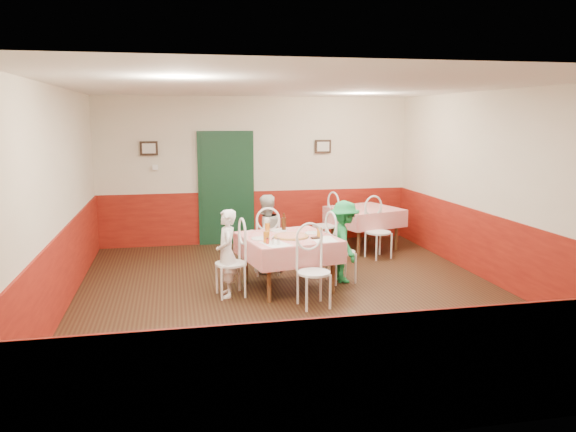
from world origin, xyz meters
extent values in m
plane|color=black|center=(0.00, 0.00, 0.00)|extent=(7.00, 7.00, 0.00)
plane|color=white|center=(0.00, 0.00, 2.80)|extent=(7.00, 7.00, 0.00)
cube|color=beige|center=(0.00, 3.50, 1.40)|extent=(6.00, 0.10, 2.80)
cube|color=beige|center=(0.00, -3.50, 1.40)|extent=(6.00, 0.10, 2.80)
cube|color=beige|center=(-3.00, 0.00, 1.40)|extent=(0.10, 7.00, 2.80)
cube|color=beige|center=(3.00, 0.00, 1.40)|extent=(0.10, 7.00, 2.80)
cube|color=maroon|center=(0.00, 3.48, 0.50)|extent=(6.00, 0.03, 1.00)
cube|color=maroon|center=(0.00, -3.48, 0.50)|extent=(6.00, 0.03, 1.00)
cube|color=maroon|center=(-2.98, 0.00, 0.50)|extent=(0.03, 7.00, 1.00)
cube|color=maroon|center=(2.98, 0.00, 0.50)|extent=(0.03, 7.00, 1.00)
cube|color=black|center=(-0.60, 3.45, 1.05)|extent=(0.96, 0.06, 2.10)
cube|color=black|center=(-2.00, 3.45, 1.85)|extent=(0.32, 0.03, 0.26)
cube|color=black|center=(1.30, 3.45, 1.85)|extent=(0.32, 0.03, 0.26)
cube|color=white|center=(-1.90, 3.45, 1.50)|extent=(0.10, 0.03, 0.10)
cube|color=red|center=(-0.03, 0.38, 0.38)|extent=(1.44, 1.44, 0.77)
cube|color=red|center=(1.86, 2.55, 0.38)|extent=(1.39, 1.39, 0.77)
cylinder|color=#B74723|center=(0.00, 0.31, 0.78)|extent=(0.56, 0.56, 0.03)
cylinder|color=white|center=(-0.45, 0.28, 0.77)|extent=(0.29, 0.29, 0.01)
cylinder|color=white|center=(0.37, 0.49, 0.77)|extent=(0.29, 0.29, 0.01)
cylinder|color=white|center=(-0.09, 0.78, 0.77)|extent=(0.29, 0.29, 0.01)
cylinder|color=#BF7219|center=(-0.40, 0.04, 0.84)|extent=(0.10, 0.10, 0.15)
cylinder|color=#BF7219|center=(0.39, 0.26, 0.82)|extent=(0.08, 0.08, 0.13)
cylinder|color=#BF7219|center=(-0.26, 0.75, 0.82)|extent=(0.08, 0.08, 0.13)
cylinder|color=#381C0A|center=(-0.01, 0.79, 0.88)|extent=(0.08, 0.08, 0.24)
cylinder|color=silver|center=(-0.33, -0.08, 0.81)|extent=(0.04, 0.04, 0.09)
cylinder|color=silver|center=(-0.27, -0.12, 0.81)|extent=(0.04, 0.04, 0.09)
cylinder|color=#B23319|center=(-0.40, -0.05, 0.81)|extent=(0.04, 0.04, 0.09)
cube|color=white|center=(-0.29, -0.07, 0.76)|extent=(0.42, 0.48, 0.00)
cube|color=white|center=(0.41, 0.08, 0.76)|extent=(0.30, 0.40, 0.00)
cube|color=black|center=(0.31, 0.15, 0.77)|extent=(0.13, 0.11, 0.02)
imported|color=gray|center=(-0.91, 0.21, 0.60)|extent=(0.30, 0.44, 1.20)
imported|color=gray|center=(-0.21, 1.27, 0.62)|extent=(0.74, 0.67, 1.24)
imported|color=gray|center=(0.85, 0.56, 0.61)|extent=(0.47, 0.79, 1.21)
camera|label=1|loc=(-1.59, -7.18, 2.41)|focal=35.00mm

